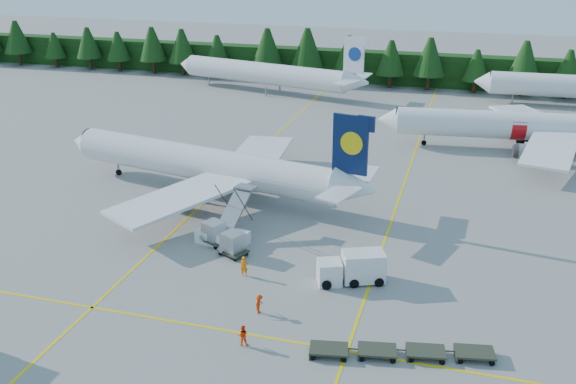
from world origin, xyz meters
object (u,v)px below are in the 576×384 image
(airstairs, at_px, (224,233))
(airliner_navy, at_px, (197,163))
(airliner_red, at_px, (512,126))
(service_truck, at_px, (351,268))

(airstairs, bearing_deg, airliner_navy, 134.91)
(airliner_red, xyz_separation_m, service_truck, (-13.65, -41.10, -1.94))
(airliner_navy, bearing_deg, airliner_red, 48.37)
(airstairs, distance_m, service_truck, 13.48)
(airliner_red, bearing_deg, airliner_navy, -149.33)
(airliner_red, bearing_deg, service_truck, -114.93)
(airliner_navy, xyz_separation_m, airliner_red, (34.00, 25.83, -0.07))
(service_truck, bearing_deg, airstairs, 139.68)
(airliner_red, relative_size, airstairs, 5.41)
(service_truck, bearing_deg, airliner_red, 49.23)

